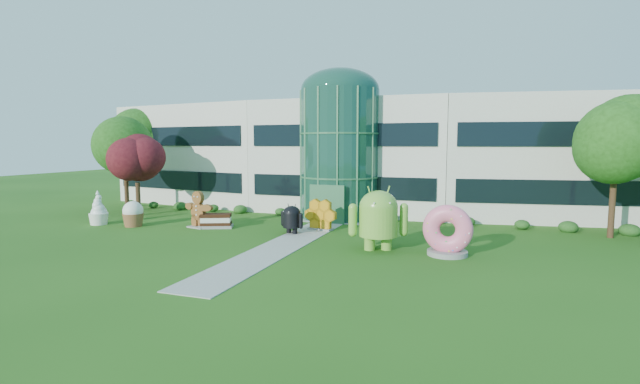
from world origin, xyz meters
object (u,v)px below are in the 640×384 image
(android_green, at_px, (378,215))
(android_black, at_px, (292,217))
(gingerbread, at_px, (198,209))
(donut, at_px, (448,230))

(android_green, xyz_separation_m, android_black, (-6.17, 2.55, -0.85))
(android_green, relative_size, gingerbread, 1.38)
(donut, height_order, gingerbread, donut)
(android_green, bearing_deg, android_black, 134.25)
(donut, distance_m, gingerbread, 16.88)
(android_black, bearing_deg, gingerbread, -159.84)
(donut, bearing_deg, android_black, 168.63)
(android_black, bearing_deg, android_green, -3.24)
(gingerbread, bearing_deg, donut, 5.08)
(donut, bearing_deg, android_green, -176.56)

